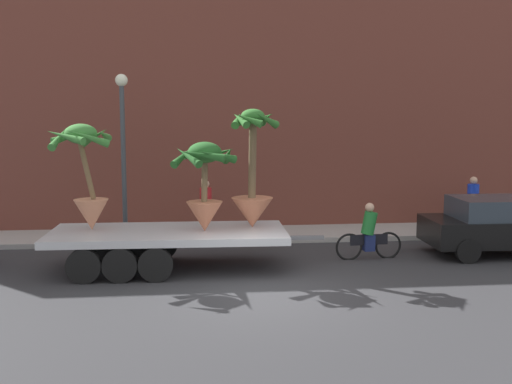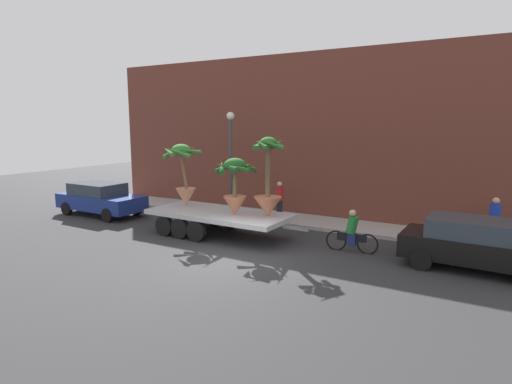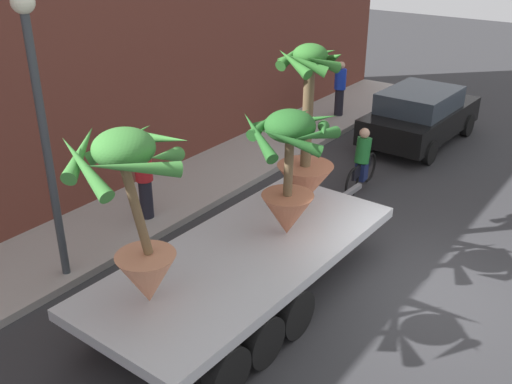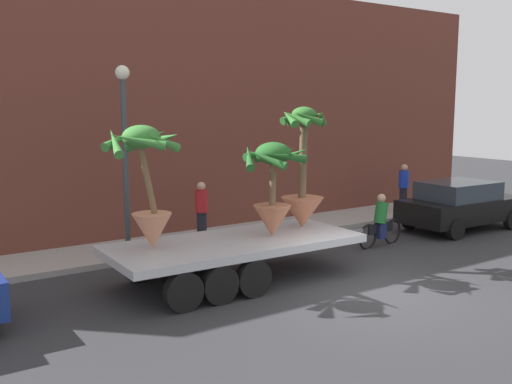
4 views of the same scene
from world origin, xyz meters
name	(u,v)px [view 1 (image 1 of 4)]	position (x,y,z in m)	size (l,w,h in m)	color
ground_plane	(264,293)	(0.00, 0.00, 0.00)	(60.00, 60.00, 0.00)	#2D2D30
sidewalk	(241,235)	(0.00, 6.10, 0.07)	(24.00, 2.20, 0.15)	#A39E99
building_facade	(237,114)	(0.00, 7.80, 3.85)	(24.00, 1.20, 7.70)	brown
flatbed_trailer	(158,239)	(-2.36, 2.31, 0.77)	(6.83, 2.59, 0.98)	#B7BABF
potted_palm_rear	(86,175)	(-4.10, 2.58, 2.36)	(1.58, 1.68, 2.63)	tan
potted_palm_middle	(205,184)	(-1.20, 2.09, 2.16)	(1.63, 1.62, 2.20)	#B26647
potted_palm_front	(252,184)	(0.00, 2.51, 2.09)	(1.25, 1.31, 2.99)	#B26647
cyclist	(369,234)	(3.16, 2.85, 0.67)	(1.84, 0.38, 1.54)	black
parked_car	(502,225)	(6.92, 2.96, 0.83)	(4.30, 2.10, 1.58)	black
pedestrian_near_gate	(206,207)	(-1.10, 5.68, 1.04)	(0.36, 0.36, 1.71)	black
pedestrian_far_left	(473,202)	(7.43, 5.82, 1.04)	(0.36, 0.36, 1.71)	black
street_lamp	(123,135)	(-3.48, 5.30, 3.23)	(0.36, 0.36, 4.83)	#383D42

